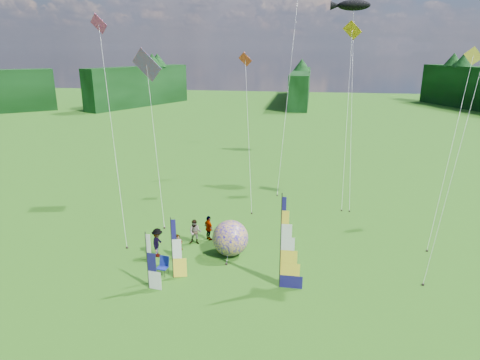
% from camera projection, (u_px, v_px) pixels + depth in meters
% --- Properties ---
extents(ground, '(220.00, 220.00, 0.00)m').
position_uv_depth(ground, '(247.00, 307.00, 21.71)').
color(ground, '#326914').
rests_on(ground, ground).
extents(treeline_ring, '(210.00, 210.00, 8.00)m').
position_uv_depth(treeline_ring, '(247.00, 235.00, 20.52)').
color(treeline_ring, '#144419').
rests_on(treeline_ring, ground).
extents(feather_banner_main, '(1.42, 0.11, 5.28)m').
position_uv_depth(feather_banner_main, '(281.00, 243.00, 22.75)').
color(feather_banner_main, navy).
rests_on(feather_banner_main, ground).
extents(side_banner_left, '(0.99, 0.36, 3.59)m').
position_uv_depth(side_banner_left, '(172.00, 249.00, 23.98)').
color(side_banner_left, yellow).
rests_on(side_banner_left, ground).
extents(side_banner_far, '(0.97, 0.22, 3.24)m').
position_uv_depth(side_banner_far, '(147.00, 262.00, 22.95)').
color(side_banner_far, white).
rests_on(side_banner_far, ground).
extents(bol_inflatable, '(2.96, 2.96, 2.28)m').
position_uv_depth(bol_inflatable, '(230.00, 238.00, 26.90)').
color(bol_inflatable, '#0B00A0').
rests_on(bol_inflatable, ground).
extents(spectator_a, '(0.68, 0.64, 1.57)m').
position_uv_depth(spectator_a, '(178.00, 246.00, 26.59)').
color(spectator_a, '#66594C').
rests_on(spectator_a, ground).
extents(spectator_b, '(0.86, 0.47, 1.72)m').
position_uv_depth(spectator_b, '(195.00, 232.00, 28.46)').
color(spectator_b, '#66594C').
rests_on(spectator_b, ground).
extents(spectator_c, '(0.53, 1.24, 1.87)m').
position_uv_depth(spectator_c, '(158.00, 243.00, 26.74)').
color(spectator_c, '#66594C').
rests_on(spectator_c, ground).
extents(spectator_d, '(1.00, 1.04, 1.75)m').
position_uv_depth(spectator_d, '(209.00, 228.00, 29.03)').
color(spectator_d, '#66594C').
rests_on(spectator_d, ground).
extents(camp_chair, '(0.70, 0.70, 1.08)m').
position_uv_depth(camp_chair, '(163.00, 266.00, 24.65)').
color(camp_chair, navy).
rests_on(camp_chair, ground).
extents(kite_whale, '(7.33, 15.46, 18.09)m').
position_uv_depth(kite_whale, '(353.00, 90.00, 37.12)').
color(kite_whale, black).
rests_on(kite_whale, ground).
extents(kite_rainbow_delta, '(10.74, 13.32, 13.55)m').
position_uv_depth(kite_rainbow_delta, '(154.00, 127.00, 32.69)').
color(kite_rainbow_delta, red).
rests_on(kite_rainbow_delta, ground).
extents(kite_parafoil, '(10.89, 11.86, 20.70)m').
position_uv_depth(kite_parafoil, '(473.00, 91.00, 23.08)').
color(kite_parafoil, red).
rests_on(kite_parafoil, ground).
extents(small_kite_red, '(5.80, 9.76, 12.65)m').
position_uv_depth(small_kite_red, '(248.00, 127.00, 35.44)').
color(small_kite_red, red).
rests_on(small_kite_red, ground).
extents(small_kite_orange, '(5.59, 11.23, 15.45)m').
position_uv_depth(small_kite_orange, '(348.00, 108.00, 35.90)').
color(small_kite_orange, orange).
rests_on(small_kite_orange, ground).
extents(small_kite_yellow, '(6.62, 10.52, 13.15)m').
position_uv_depth(small_kite_yellow, '(453.00, 140.00, 29.08)').
color(small_kite_yellow, yellow).
rests_on(small_kite_yellow, ground).
extents(small_kite_pink, '(7.63, 9.47, 15.38)m').
position_uv_depth(small_kite_pink, '(112.00, 124.00, 28.89)').
color(small_kite_pink, '#C93370').
rests_on(small_kite_pink, ground).
extents(small_kite_green, '(7.63, 14.13, 20.41)m').
position_uv_depth(small_kite_green, '(289.00, 74.00, 40.00)').
color(small_kite_green, green).
rests_on(small_kite_green, ground).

